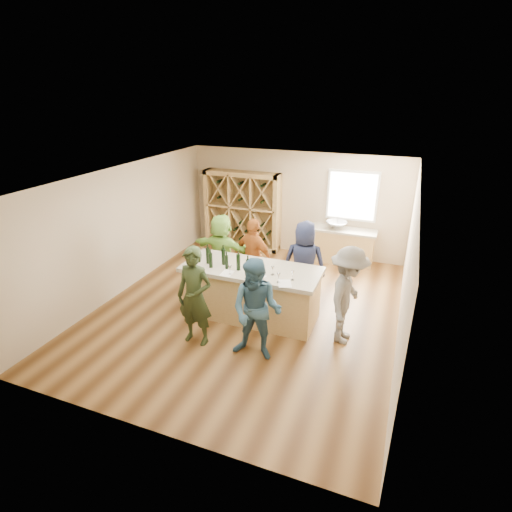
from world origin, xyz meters
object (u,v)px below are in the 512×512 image
(person_far_left, at_px, (222,251))
(tasting_counter_base, at_px, (251,294))
(sink, at_px, (336,225))
(wine_bottle_d, at_px, (227,262))
(wine_bottle_c, at_px, (224,257))
(person_far_right, at_px, (304,263))
(wine_bottle_b, at_px, (211,260))
(person_near_left, at_px, (195,297))
(wine_rack, at_px, (242,210))
(person_far_mid, at_px, (254,257))
(person_server, at_px, (347,296))
(wine_bottle_f, at_px, (248,267))
(person_near_right, at_px, (257,310))
(wine_bottle_a, at_px, (208,256))
(wine_bottle_e, at_px, (238,262))

(person_far_left, bearing_deg, tasting_counter_base, 142.45)
(sink, height_order, wine_bottle_d, wine_bottle_d)
(wine_bottle_c, bearing_deg, person_far_left, 117.50)
(person_far_right, bearing_deg, tasting_counter_base, 40.35)
(wine_bottle_b, relative_size, person_near_left, 0.16)
(wine_rack, height_order, sink, wine_rack)
(sink, bearing_deg, wine_bottle_b, -115.73)
(wine_bottle_d, relative_size, person_far_left, 0.15)
(person_far_right, bearing_deg, person_far_mid, -7.24)
(person_server, xyz_separation_m, wine_bottle_f, (-1.86, -0.12, 0.31))
(sink, xyz_separation_m, tasting_counter_base, (-1.04, -3.42, -0.51))
(wine_bottle_b, bearing_deg, wine_bottle_d, 11.84)
(wine_bottle_d, xyz_separation_m, person_far_right, (1.25, 1.16, -0.30))
(tasting_counter_base, bearing_deg, wine_bottle_c, -174.74)
(wine_rack, distance_m, person_server, 5.13)
(wine_rack, bearing_deg, person_near_right, -64.54)
(wine_bottle_c, xyz_separation_m, person_server, (2.48, -0.13, -0.33))
(wine_rack, xyz_separation_m, wine_bottle_a, (0.78, -3.60, 0.14))
(wine_rack, relative_size, person_far_right, 1.20)
(wine_rack, relative_size, sink, 4.06)
(person_far_mid, relative_size, person_far_right, 0.97)
(person_far_right, height_order, person_far_left, person_far_right)
(wine_bottle_c, relative_size, wine_bottle_f, 1.10)
(sink, xyz_separation_m, person_near_left, (-1.64, -4.61, -0.09))
(sink, height_order, person_far_mid, person_far_mid)
(person_near_left, bearing_deg, wine_rack, 104.14)
(wine_bottle_d, height_order, person_far_left, person_far_left)
(wine_bottle_b, distance_m, person_far_left, 1.42)
(person_near_right, xyz_separation_m, wine_bottle_f, (-0.53, 0.92, 0.32))
(person_far_right, relative_size, wine_bottle_f, 6.09)
(wine_rack, distance_m, sink, 2.70)
(wine_rack, bearing_deg, wine_bottle_b, -76.25)
(wine_bottle_c, bearing_deg, sink, 65.17)
(wine_bottle_b, height_order, person_far_left, person_far_left)
(wine_bottle_a, xyz_separation_m, person_near_left, (0.28, -1.08, -0.32))
(person_server, distance_m, person_far_left, 3.29)
(sink, bearing_deg, person_far_mid, -118.26)
(wine_rack, xyz_separation_m, person_far_mid, (1.36, -2.57, -0.22))
(wine_bottle_a, height_order, person_far_mid, person_far_mid)
(wine_rack, bearing_deg, sink, -1.49)
(wine_bottle_a, xyz_separation_m, wine_bottle_f, (0.94, -0.19, -0.01))
(wine_bottle_a, distance_m, wine_bottle_d, 0.46)
(wine_bottle_a, xyz_separation_m, person_server, (2.79, -0.07, -0.32))
(person_server, xyz_separation_m, person_far_left, (-3.05, 1.23, -0.05))
(wine_bottle_a, bearing_deg, person_server, -1.48)
(wine_rack, bearing_deg, wine_bottle_f, -65.66)
(wine_rack, distance_m, person_far_left, 2.51)
(person_far_mid, bearing_deg, wine_bottle_e, 115.71)
(wine_bottle_f, bearing_deg, person_near_left, -126.39)
(tasting_counter_base, height_order, wine_bottle_b, wine_bottle_b)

